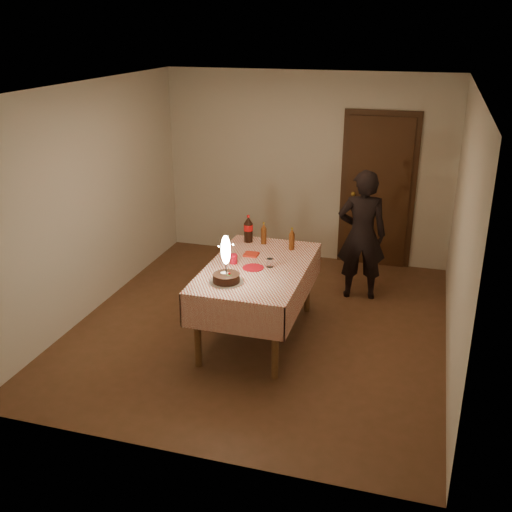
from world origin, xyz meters
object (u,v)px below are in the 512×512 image
clear_cup (270,263)px  amber_bottle_left (264,234)px  red_plate (253,268)px  photographer (362,235)px  birthday_cake (226,270)px  cola_bottle (248,229)px  dining_table (257,275)px  amber_bottle_right (292,239)px  red_cup (234,259)px

clear_cup → amber_bottle_left: size_ratio=0.35×
red_plate → photographer: photographer is taller
birthday_cake → cola_bottle: 1.17m
dining_table → cola_bottle: bearing=114.3°
dining_table → clear_cup: size_ratio=19.11×
cola_bottle → photographer: bearing=28.2°
amber_bottle_left → amber_bottle_right: same height
amber_bottle_left → amber_bottle_right: 0.36m
red_plate → amber_bottle_left: size_ratio=0.86×
dining_table → amber_bottle_right: amber_bottle_right is taller
dining_table → birthday_cake: 0.56m
cola_bottle → photographer: size_ratio=0.20×
red_plate → amber_bottle_left: 0.75m
dining_table → amber_bottle_left: amber_bottle_left is taller
birthday_cake → cola_bottle: birthday_cake is taller
red_plate → red_cup: (-0.23, 0.07, 0.05)m
cola_bottle → dining_table: bearing=-65.7°
dining_table → photographer: bearing=55.6°
red_cup → amber_bottle_right: size_ratio=0.39×
amber_bottle_right → photographer: bearing=47.9°
birthday_cake → red_plate: bearing=70.3°
red_plate → amber_bottle_right: 0.70m
clear_cup → cola_bottle: size_ratio=0.28×
birthday_cake → red_plate: 0.46m
dining_table → red_cup: size_ratio=17.20×
dining_table → amber_bottle_right: (0.23, 0.57, 0.23)m
birthday_cake → photographer: (1.09, 1.82, -0.14)m
red_cup → cola_bottle: cola_bottle is taller
red_plate → amber_bottle_left: bearing=97.4°
amber_bottle_left → photographer: (1.03, 0.67, -0.14)m
red_cup → photographer: bearing=48.7°
clear_cup → dining_table: bearing=-175.5°
amber_bottle_right → red_cup: bearing=-130.2°
red_cup → amber_bottle_right: (0.49, 0.58, 0.07)m
red_cup → birthday_cake: bearing=-79.8°
birthday_cake → amber_bottle_left: (0.05, 1.14, -0.01)m
dining_table → photographer: photographer is taller
amber_bottle_left → amber_bottle_right: bearing=-14.3°
clear_cup → photographer: photographer is taller
red_cup → cola_bottle: 0.69m
dining_table → birthday_cake: (-0.17, -0.48, 0.23)m
red_plate → amber_bottle_left: amber_bottle_left is taller
birthday_cake → cola_bottle: bearing=96.6°
dining_table → red_plate: red_plate is taller
dining_table → cola_bottle: cola_bottle is taller
birthday_cake → cola_bottle: size_ratio=1.51×
cola_bottle → amber_bottle_left: cola_bottle is taller
birthday_cake → amber_bottle_left: bearing=87.3°
red_plate → amber_bottle_right: amber_bottle_right is taller
photographer → amber_bottle_left: bearing=-147.0°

